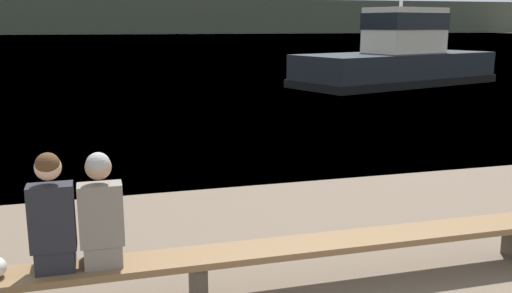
{
  "coord_description": "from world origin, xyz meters",
  "views": [
    {
      "loc": [
        -1.94,
        -2.16,
        2.62
      ],
      "look_at": [
        0.35,
        5.88,
        0.82
      ],
      "focal_mm": 40.0,
      "sensor_mm": 36.0,
      "label": 1
    }
  ],
  "objects_px": {
    "bench_main": "(198,262)",
    "person_left": "(52,218)",
    "tugboat_red": "(398,60)",
    "person_right": "(101,215)"
  },
  "relations": [
    {
      "from": "bench_main",
      "to": "person_left",
      "type": "relative_size",
      "value": 7.34
    },
    {
      "from": "person_left",
      "to": "tugboat_red",
      "type": "xyz_separation_m",
      "value": [
        13.43,
        17.68,
        0.09
      ]
    },
    {
      "from": "bench_main",
      "to": "person_right",
      "type": "bearing_deg",
      "value": 179.51
    },
    {
      "from": "person_left",
      "to": "tugboat_red",
      "type": "height_order",
      "value": "tugboat_red"
    },
    {
      "from": "person_right",
      "to": "tugboat_red",
      "type": "bearing_deg",
      "value": 53.63
    },
    {
      "from": "bench_main",
      "to": "person_right",
      "type": "relative_size",
      "value": 7.5
    },
    {
      "from": "bench_main",
      "to": "person_right",
      "type": "height_order",
      "value": "person_right"
    },
    {
      "from": "tugboat_red",
      "to": "bench_main",
      "type": "bearing_deg",
      "value": 127.27
    },
    {
      "from": "bench_main",
      "to": "tugboat_red",
      "type": "height_order",
      "value": "tugboat_red"
    },
    {
      "from": "person_left",
      "to": "person_right",
      "type": "distance_m",
      "value": 0.41
    }
  ]
}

